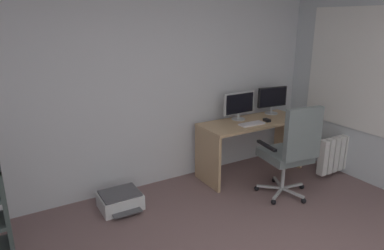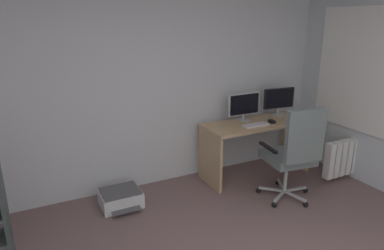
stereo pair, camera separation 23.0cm
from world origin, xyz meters
The scene contains 11 objects.
wall_back centered at (0.00, 2.79, 1.26)m, with size 5.16×0.10×2.53m, color silver.
window_pane centered at (2.57, 1.72, 1.41)m, with size 0.01×1.29×1.43m, color white.
window_frame centered at (2.57, 1.72, 1.41)m, with size 0.02×1.37×1.51m, color white.
desk centered at (1.48, 2.36, 0.54)m, with size 1.44×0.56×0.74m.
monitor_main centered at (1.36, 2.50, 0.94)m, with size 0.47×0.18×0.36m.
monitor_secondary centered at (1.95, 2.50, 0.96)m, with size 0.46×0.18×0.38m.
keyboard centered at (1.37, 2.23, 0.75)m, with size 0.34×0.13×0.02m, color silver.
computer_mouse centered at (1.63, 2.24, 0.75)m, with size 0.06×0.10×0.03m, color black.
office_chair centered at (1.41, 1.58, 0.61)m, with size 0.63×0.63×1.13m.
printer centered at (-0.36, 2.36, 0.09)m, with size 0.44×0.45×0.19m.
radiator centered at (2.48, 1.72, 0.30)m, with size 0.73×0.10×0.47m.
Camera 2 is at (-1.21, -1.08, 2.02)m, focal length 32.22 mm.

